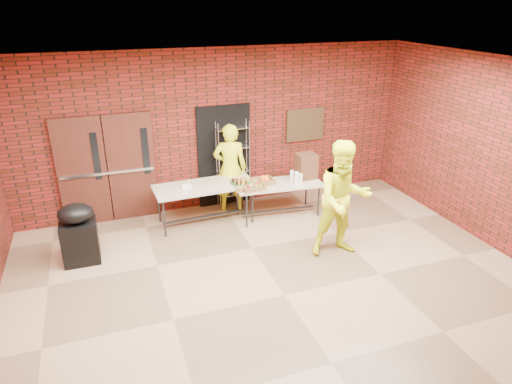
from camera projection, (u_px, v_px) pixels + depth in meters
room at (288, 196)px, 6.10m from camera, size 8.08×7.08×3.28m
double_doors at (108, 169)px, 8.61m from camera, size 1.78×0.12×2.10m
dark_doorway at (224, 156)px, 9.34m from camera, size 1.10×0.06×2.10m
bronze_plaque at (305, 125)px, 9.69m from camera, size 0.85×0.04×0.70m
wire_rack at (233, 164)px, 9.32m from camera, size 0.67×0.26×1.81m
table_left at (205, 188)px, 8.63m from camera, size 1.93×0.86×0.78m
table_right at (278, 186)px, 8.94m from camera, size 1.75×0.86×0.70m
basket_bananas at (244, 186)px, 8.63m from camera, size 0.40×0.31×0.12m
basket_oranges at (263, 181)px, 8.86m from camera, size 0.42×0.32×0.13m
basket_apples at (253, 187)px, 8.61m from camera, size 0.41×0.32×0.13m
muffin_tray at (240, 180)px, 8.71m from camera, size 0.40×0.40×0.10m
napkin_box at (186, 186)px, 8.48m from camera, size 0.17×0.12×0.06m
coffee_dispenser at (306, 166)px, 9.10m from camera, size 0.38×0.34×0.50m
cup_stack_front at (296, 178)px, 8.86m from camera, size 0.08×0.08×0.24m
cup_stack_mid at (301, 179)px, 8.83m from camera, size 0.07×0.07×0.22m
cup_stack_back at (292, 176)px, 8.98m from camera, size 0.07×0.07×0.22m
covered_grill at (79, 233)px, 7.41m from camera, size 0.57×0.48×1.03m
volunteer_woman at (230, 168)px, 9.09m from camera, size 0.76×0.61×1.82m
volunteer_man at (343, 199)px, 7.48m from camera, size 1.07×0.89×1.99m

